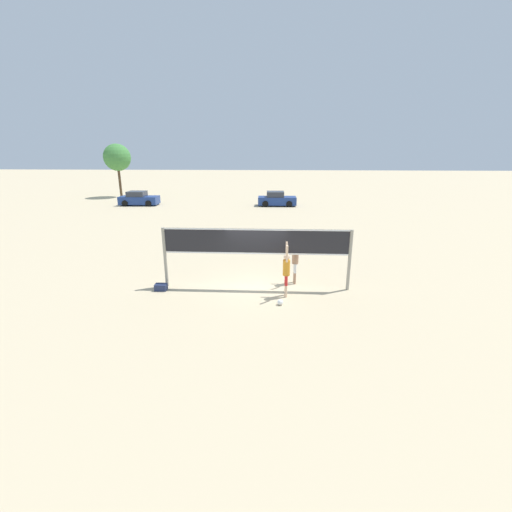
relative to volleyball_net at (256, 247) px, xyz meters
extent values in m
plane|color=#C6B28C|center=(0.00, 0.00, -1.78)|extent=(200.00, 200.00, 0.00)
cylinder|color=gray|center=(-3.82, 0.00, -0.50)|extent=(0.13, 0.13, 2.55)
cylinder|color=gray|center=(3.82, 0.00, -0.50)|extent=(0.13, 0.13, 2.55)
cube|color=black|center=(0.00, 0.00, 0.24)|extent=(7.50, 0.02, 1.06)
cube|color=white|center=(0.00, 0.00, 0.74)|extent=(7.50, 0.03, 0.06)
cube|color=white|center=(0.00, 0.00, -0.26)|extent=(7.50, 0.03, 0.06)
cylinder|color=beige|center=(1.23, -0.91, -1.53)|extent=(0.11, 0.11, 0.49)
cylinder|color=red|center=(1.23, -0.91, -1.09)|extent=(0.12, 0.12, 0.40)
cylinder|color=beige|center=(1.23, -0.71, -1.53)|extent=(0.11, 0.11, 0.49)
cylinder|color=red|center=(1.23, -0.71, -1.09)|extent=(0.12, 0.12, 0.40)
cylinder|color=orange|center=(1.23, -0.81, -0.58)|extent=(0.28, 0.28, 0.63)
sphere|color=beige|center=(1.23, -0.81, -0.14)|extent=(0.24, 0.24, 0.24)
cylinder|color=beige|center=(1.23, -1.06, 0.05)|extent=(0.08, 0.22, 0.70)
cylinder|color=beige|center=(1.23, -0.57, 0.05)|extent=(0.08, 0.22, 0.70)
cylinder|color=tan|center=(1.65, 0.74, -1.53)|extent=(0.11, 0.11, 0.50)
cylinder|color=white|center=(1.65, 0.74, -1.07)|extent=(0.12, 0.12, 0.41)
cylinder|color=tan|center=(1.65, 0.54, -1.53)|extent=(0.11, 0.11, 0.50)
cylinder|color=white|center=(1.65, 0.54, -1.07)|extent=(0.12, 0.12, 0.41)
cylinder|color=tan|center=(1.65, 0.64, -0.55)|extent=(0.28, 0.28, 0.64)
sphere|color=tan|center=(1.65, 0.64, -0.11)|extent=(0.25, 0.25, 0.25)
cylinder|color=tan|center=(1.65, 0.88, 0.09)|extent=(0.08, 0.23, 0.72)
cylinder|color=tan|center=(1.65, 0.39, 0.09)|extent=(0.08, 0.23, 0.72)
sphere|color=white|center=(1.00, -1.66, -1.67)|extent=(0.22, 0.22, 0.22)
cube|color=navy|center=(-3.92, -0.49, -1.64)|extent=(0.49, 0.32, 0.27)
cube|color=navy|center=(-13.91, 22.89, -1.23)|extent=(4.10, 1.92, 0.83)
cube|color=#2D333D|center=(-14.11, 22.89, -0.55)|extent=(1.87, 1.71, 0.54)
cylinder|color=black|center=(-12.68, 23.78, -1.46)|extent=(0.65, 0.24, 0.64)
cylinder|color=black|center=(-12.63, 22.08, -1.46)|extent=(0.65, 0.24, 0.64)
cylinder|color=black|center=(-15.19, 23.71, -1.46)|extent=(0.65, 0.24, 0.64)
cylinder|color=black|center=(-15.14, 22.00, -1.46)|extent=(0.65, 0.24, 0.64)
cube|color=navy|center=(0.97, 23.33, -1.23)|extent=(4.06, 1.94, 0.83)
cube|color=#2D333D|center=(0.77, 23.32, -0.54)|extent=(1.84, 1.75, 0.56)
cylinder|color=black|center=(2.20, 24.24, -1.46)|extent=(0.64, 0.23, 0.64)
cylinder|color=black|center=(2.23, 22.46, -1.46)|extent=(0.64, 0.23, 0.64)
cylinder|color=black|center=(-0.29, 24.20, -1.46)|extent=(0.64, 0.23, 0.64)
cylinder|color=black|center=(-0.27, 22.42, -1.46)|extent=(0.64, 0.23, 0.64)
cylinder|color=#4C3823|center=(-19.02, 29.88, 0.22)|extent=(0.30, 0.30, 3.99)
sphere|color=#42843D|center=(-19.02, 29.88, 3.12)|extent=(3.30, 3.30, 3.30)
camera|label=1|loc=(0.75, -13.44, 3.71)|focal=24.00mm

